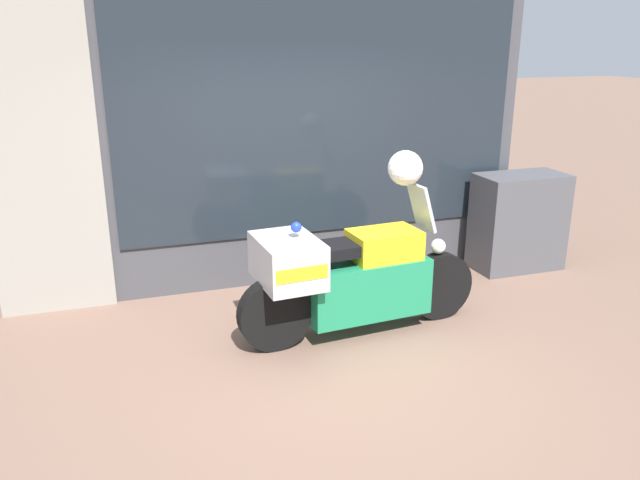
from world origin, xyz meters
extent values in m
plane|color=#7A5B4C|center=(0.00, 0.00, 0.00)|extent=(60.00, 60.00, 0.00)
cube|color=#424247|center=(0.00, 2.00, 1.91)|extent=(5.55, 0.40, 3.82)
cube|color=gray|center=(-2.25, 2.03, 1.91)|extent=(1.05, 0.55, 3.82)
cube|color=#1E262D|center=(0.49, 1.79, 1.96)|extent=(4.27, 0.02, 2.82)
cube|color=slate|center=(0.45, 2.01, 0.28)|extent=(4.05, 0.30, 0.55)
cube|color=silver|center=(0.45, 2.15, 1.26)|extent=(4.05, 0.02, 1.46)
cube|color=beige|center=(0.45, 2.01, 1.99)|extent=(4.05, 0.30, 0.02)
cube|color=#C68E19|center=(-0.81, 2.01, 2.03)|extent=(0.18, 0.04, 0.05)
cube|color=maroon|center=(0.45, 2.01, 2.03)|extent=(0.18, 0.04, 0.05)
cube|color=black|center=(1.71, 2.01, 2.03)|extent=(0.18, 0.04, 0.05)
cube|color=#2D8E42|center=(-0.49, 1.94, 0.69)|extent=(0.19, 0.01, 0.27)
cube|color=orange|center=(1.39, 1.94, 0.69)|extent=(0.19, 0.02, 0.27)
cylinder|color=black|center=(1.19, 0.47, 0.32)|extent=(0.65, 0.19, 0.64)
cylinder|color=black|center=(-0.45, 0.34, 0.32)|extent=(0.65, 0.19, 0.64)
cube|color=#1E8456|center=(0.41, 0.41, 0.43)|extent=(1.14, 0.52, 0.51)
cube|color=yellow|center=(0.58, 0.42, 0.80)|extent=(0.63, 0.44, 0.28)
cube|color=black|center=(0.16, 0.39, 0.83)|extent=(0.67, 0.38, 0.10)
cube|color=#B7B7BC|center=(-0.32, 0.35, 0.79)|extent=(0.53, 0.71, 0.38)
cube|color=yellow|center=(-0.32, 0.35, 0.79)|extent=(0.49, 0.72, 0.11)
cube|color=#B2BCC6|center=(0.94, 0.45, 1.12)|extent=(0.18, 0.32, 0.43)
sphere|color=white|center=(1.15, 0.46, 0.72)|extent=(0.14, 0.14, 0.14)
sphere|color=blue|center=(-0.24, 0.36, 1.07)|extent=(0.09, 0.09, 0.09)
cube|color=#4C4C51|center=(2.69, 1.40, 0.55)|extent=(1.00, 0.54, 1.10)
sphere|color=white|center=(0.76, 0.43, 1.48)|extent=(0.30, 0.30, 0.30)
camera|label=1|loc=(-1.60, -4.35, 2.57)|focal=35.00mm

